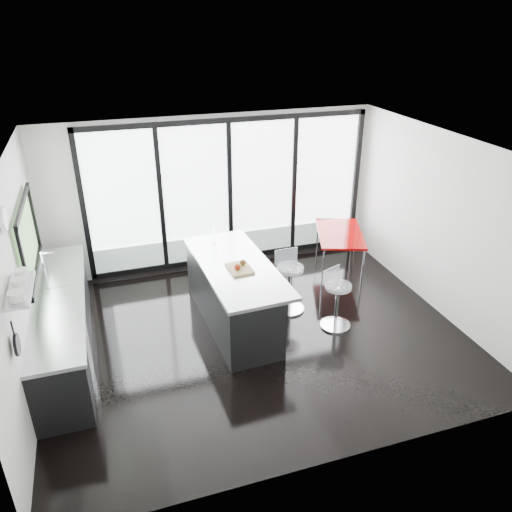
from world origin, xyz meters
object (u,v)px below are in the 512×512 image
object	(u,v)px
bar_stool_far	(289,288)
island	(232,294)
red_table	(339,251)
bar_stool_near	(337,306)

from	to	relation	value
bar_stool_far	island	bearing A→B (deg)	-179.26
red_table	bar_stool_near	bearing A→B (deg)	-117.29
island	bar_stool_far	xyz separation A→B (m)	(0.96, 0.05, -0.11)
bar_stool_near	bar_stool_far	bearing A→B (deg)	104.73
island	bar_stool_near	size ratio (longest dim) A/B	3.36
red_table	island	bearing A→B (deg)	-154.84
bar_stool_far	red_table	size ratio (longest dim) A/B	0.57
island	bar_stool_near	world-z (taller)	island
island	red_table	world-z (taller)	island
bar_stool_near	red_table	size ratio (longest dim) A/B	0.53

